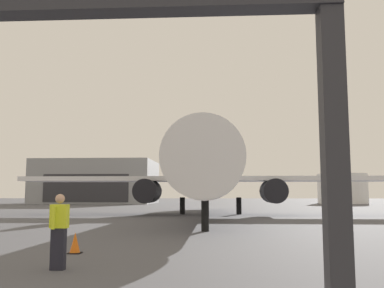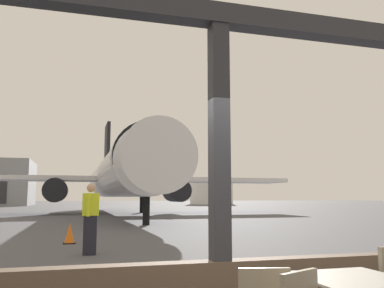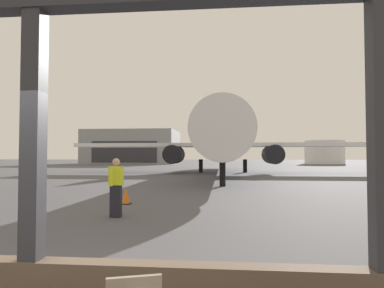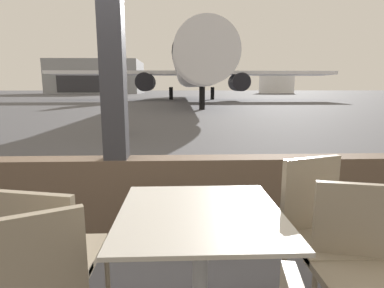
{
  "view_description": "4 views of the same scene",
  "coord_description": "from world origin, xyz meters",
  "px_view_note": "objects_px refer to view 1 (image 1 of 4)",
  "views": [
    {
      "loc": [
        2.54,
        -3.7,
        1.75
      ],
      "look_at": [
        1.63,
        11.91,
        3.55
      ],
      "focal_mm": 40.24,
      "sensor_mm": 36.0,
      "label": 1
    },
    {
      "loc": [
        -1.54,
        -4.3,
        1.41
      ],
      "look_at": [
        2.99,
        11.68,
        3.55
      ],
      "focal_mm": 38.48,
      "sensor_mm": 36.0,
      "label": 2
    },
    {
      "loc": [
        2.01,
        -3.38,
        1.82
      ],
      "look_at": [
        0.05,
        17.67,
        2.56
      ],
      "focal_mm": 31.26,
      "sensor_mm": 36.0,
      "label": 3
    },
    {
      "loc": [
        0.58,
        -2.75,
        1.36
      ],
      "look_at": [
        0.62,
        -1.61,
        1.15
      ],
      "focal_mm": 28.69,
      "sensor_mm": 36.0,
      "label": 4
    }
  ],
  "objects_px": {
    "distant_hangar": "(98,182)",
    "ground_crew_worker": "(59,230)",
    "airplane": "(210,175)",
    "traffic_cone": "(75,243)",
    "fuel_storage_tank": "(342,189)"
  },
  "relations": [
    {
      "from": "distant_hangar",
      "to": "ground_crew_worker",
      "type": "bearing_deg",
      "value": -75.07
    },
    {
      "from": "airplane",
      "to": "traffic_cone",
      "type": "distance_m",
      "value": 21.69
    },
    {
      "from": "ground_crew_worker",
      "to": "distant_hangar",
      "type": "height_order",
      "value": "distant_hangar"
    },
    {
      "from": "airplane",
      "to": "traffic_cone",
      "type": "xyz_separation_m",
      "value": [
        -3.62,
        -21.18,
        -2.93
      ]
    },
    {
      "from": "ground_crew_worker",
      "to": "fuel_storage_tank",
      "type": "relative_size",
      "value": 0.2
    },
    {
      "from": "airplane",
      "to": "distant_hangar",
      "type": "height_order",
      "value": "airplane"
    },
    {
      "from": "fuel_storage_tank",
      "to": "traffic_cone",
      "type": "bearing_deg",
      "value": -112.05
    },
    {
      "from": "ground_crew_worker",
      "to": "fuel_storage_tank",
      "type": "bearing_deg",
      "value": 69.12
    },
    {
      "from": "airplane",
      "to": "distant_hangar",
      "type": "bearing_deg",
      "value": 116.3
    },
    {
      "from": "ground_crew_worker",
      "to": "traffic_cone",
      "type": "height_order",
      "value": "ground_crew_worker"
    },
    {
      "from": "ground_crew_worker",
      "to": "fuel_storage_tank",
      "type": "distance_m",
      "value": 72.32
    },
    {
      "from": "airplane",
      "to": "distant_hangar",
      "type": "xyz_separation_m",
      "value": [
        -20.61,
        41.72,
        0.52
      ]
    },
    {
      "from": "traffic_cone",
      "to": "distant_hangar",
      "type": "distance_m",
      "value": 65.25
    },
    {
      "from": "distant_hangar",
      "to": "fuel_storage_tank",
      "type": "distance_m",
      "value": 43.32
    },
    {
      "from": "distant_hangar",
      "to": "fuel_storage_tank",
      "type": "bearing_deg",
      "value": 2.59
    }
  ]
}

